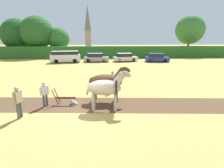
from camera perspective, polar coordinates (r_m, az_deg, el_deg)
ground_plane at (r=10.11m, az=-8.43°, el=-9.44°), size 240.00×240.00×0.00m
plowed_furrow_strip at (r=12.11m, az=-21.35°, el=-6.19°), size 26.44×4.66×0.01m
hedgerow at (r=39.04m, az=-4.92°, el=10.31°), size 73.71×1.85×2.56m
tree_far_left at (r=47.87m, az=-28.46°, el=13.93°), size 7.39×7.39×8.73m
tree_left at (r=44.17m, az=-23.25°, el=15.21°), size 7.21×7.21×9.12m
tree_center_left at (r=43.49m, az=-17.09°, el=13.99°), size 5.05×5.05×6.72m
tree_center at (r=49.28m, az=24.08°, el=15.88°), size 7.02×7.02×9.85m
church_spire at (r=64.83m, az=-7.88°, el=17.93°), size 2.40×2.40×15.56m
draft_horse_lead_left at (r=10.09m, az=-1.88°, el=-1.15°), size 2.68×1.07×2.42m
draft_horse_lead_right at (r=11.58m, az=-1.55°, el=0.87°), size 2.90×1.18×2.41m
plow at (r=11.52m, az=-14.35°, el=-5.02°), size 1.56×0.49×1.13m
farmer_at_plow at (r=11.51m, az=-21.16°, el=-2.68°), size 0.44×0.51×1.53m
farmer_beside_team at (r=13.79m, az=0.22°, el=1.42°), size 0.35×0.63×1.65m
farmer_onlooker_left at (r=10.30m, az=-28.36°, el=-4.60°), size 0.28×0.68×1.73m
parked_van at (r=32.40m, az=-14.96°, el=8.64°), size 5.36×2.78×2.04m
parked_car_left at (r=32.42m, az=-5.20°, el=8.54°), size 4.56×1.95×1.59m
parked_car_center_left at (r=32.98m, az=4.27°, el=8.64°), size 4.61×2.46×1.55m
parked_car_center at (r=33.38m, az=14.41°, el=8.29°), size 4.48×2.46×1.56m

